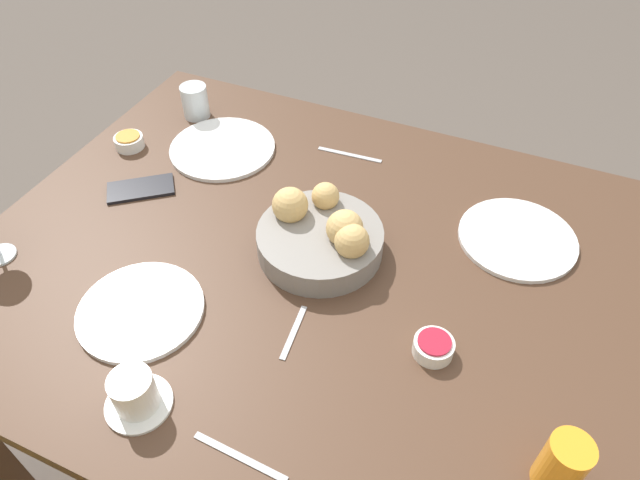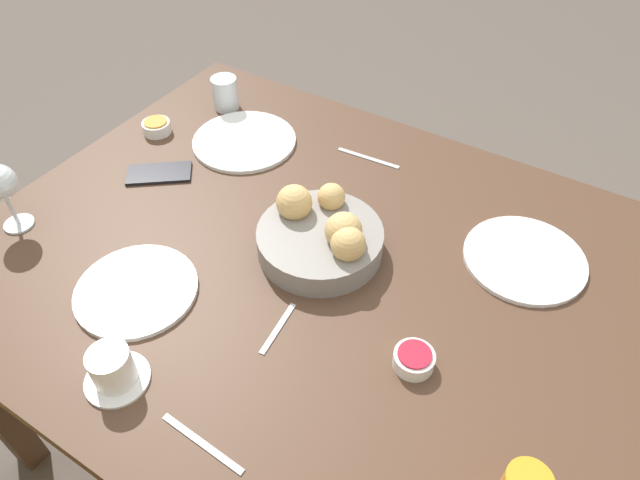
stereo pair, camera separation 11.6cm
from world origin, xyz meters
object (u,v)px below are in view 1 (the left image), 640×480
at_px(plate_near_left, 517,238).
at_px(jam_bowl_berry, 433,347).
at_px(plate_near_right, 223,148).
at_px(spoon_coffee, 294,332).
at_px(juice_glass, 562,464).
at_px(jam_bowl_honey, 129,141).
at_px(fork_silver, 240,457).
at_px(bread_basket, 322,235).
at_px(coffee_cup, 135,394).
at_px(water_tumbler, 195,101).
at_px(knife_silver, 350,155).
at_px(cell_phone, 141,189).
at_px(plate_far_center, 141,310).

height_order(plate_near_left, jam_bowl_berry, jam_bowl_berry).
relative_size(plate_near_right, spoon_coffee, 2.12).
distance_m(juice_glass, jam_bowl_honey, 1.17).
bearing_deg(fork_silver, bread_basket, -82.18).
height_order(coffee_cup, jam_bowl_honey, coffee_cup).
height_order(water_tumbler, spoon_coffee, water_tumbler).
xyz_separation_m(jam_bowl_honey, knife_silver, (-0.52, -0.19, -0.02)).
relative_size(bread_basket, knife_silver, 1.57).
distance_m(jam_bowl_berry, spoon_coffee, 0.25).
relative_size(bread_basket, coffee_cup, 2.33).
xyz_separation_m(juice_glass, water_tumbler, (1.01, -0.62, -0.01)).
xyz_separation_m(plate_near_right, spoon_coffee, (-0.40, 0.43, -0.00)).
relative_size(plate_near_right, knife_silver, 1.60).
height_order(bread_basket, juice_glass, bread_basket).
distance_m(jam_bowl_honey, cell_phone, 0.18).
bearing_deg(plate_far_center, cell_phone, -53.78).
bearing_deg(jam_bowl_berry, plate_near_right, -29.89).
bearing_deg(fork_silver, spoon_coffee, -84.15).
height_order(bread_basket, cell_phone, bread_basket).
bearing_deg(water_tumbler, bread_basket, 147.38).
bearing_deg(fork_silver, jam_bowl_honey, -42.41).
relative_size(plate_far_center, knife_silver, 1.44).
bearing_deg(cell_phone, bread_basket, 179.24).
xyz_separation_m(bread_basket, water_tumbler, (0.51, -0.32, 0.00)).
distance_m(coffee_cup, cell_phone, 0.56).
relative_size(juice_glass, spoon_coffee, 0.87).
bearing_deg(plate_near_left, spoon_coffee, 50.79).
distance_m(plate_far_center, knife_silver, 0.64).
relative_size(jam_bowl_honey, cell_phone, 0.44).
relative_size(plate_near_right, jam_bowl_honey, 3.64).
bearing_deg(plate_near_left, plate_near_right, -2.13).
bearing_deg(coffee_cup, spoon_coffee, -126.31).
height_order(plate_near_left, jam_bowl_honey, jam_bowl_honey).
xyz_separation_m(bread_basket, jam_bowl_berry, (-0.28, 0.15, -0.02)).
relative_size(plate_near_right, juice_glass, 2.45).
bearing_deg(cell_phone, plate_near_right, -113.94).
relative_size(fork_silver, knife_silver, 1.00).
bearing_deg(spoon_coffee, fork_silver, 95.85).
xyz_separation_m(water_tumbler, cell_phone, (-0.05, 0.32, -0.04)).
bearing_deg(coffee_cup, bread_basket, -106.51).
bearing_deg(bread_basket, plate_far_center, 49.52).
bearing_deg(plate_near_right, jam_bowl_berry, 150.11).
distance_m(plate_near_left, juice_glass, 0.51).
height_order(bread_basket, plate_far_center, bread_basket).
xyz_separation_m(plate_near_right, cell_phone, (0.09, 0.21, -0.00)).
bearing_deg(fork_silver, plate_far_center, -28.97).
bearing_deg(juice_glass, jam_bowl_honey, -21.76).
bearing_deg(juice_glass, plate_near_left, -74.38).
bearing_deg(fork_silver, jam_bowl_berry, -125.68).
distance_m(plate_far_center, spoon_coffee, 0.29).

